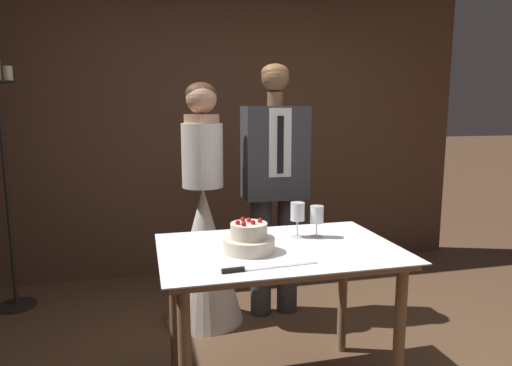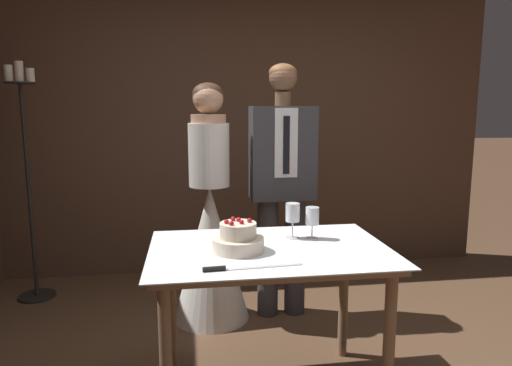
{
  "view_description": "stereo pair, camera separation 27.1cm",
  "coord_description": "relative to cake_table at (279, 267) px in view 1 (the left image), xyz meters",
  "views": [
    {
      "loc": [
        -0.77,
        -1.91,
        1.49
      ],
      "look_at": [
        -0.12,
        0.68,
        1.05
      ],
      "focal_mm": 32.0,
      "sensor_mm": 36.0,
      "label": 1
    },
    {
      "loc": [
        -0.51,
        -1.97,
        1.49
      ],
      "look_at": [
        -0.12,
        0.68,
        1.05
      ],
      "focal_mm": 32.0,
      "sensor_mm": 36.0,
      "label": 2
    }
  ],
  "objects": [
    {
      "name": "tiered_cake",
      "position": [
        -0.16,
        -0.03,
        0.16
      ],
      "size": [
        0.25,
        0.25,
        0.16
      ],
      "color": "beige",
      "rests_on": "cake_table"
    },
    {
      "name": "cake_knife",
      "position": [
        -0.21,
        -0.29,
        0.11
      ],
      "size": [
        0.45,
        0.06,
        0.02
      ],
      "rotation": [
        0.0,
        0.0,
        0.07
      ],
      "color": "silver",
      "rests_on": "cake_table"
    },
    {
      "name": "wine_glass_near",
      "position": [
        0.15,
        0.16,
        0.24
      ],
      "size": [
        0.08,
        0.08,
        0.19
      ],
      "color": "silver",
      "rests_on": "cake_table"
    },
    {
      "name": "cake_table",
      "position": [
        0.0,
        0.0,
        0.0
      ],
      "size": [
        1.2,
        0.81,
        0.8
      ],
      "color": "#8E6B4C",
      "rests_on": "ground_plane"
    },
    {
      "name": "groom",
      "position": [
        0.26,
        0.94,
        0.31
      ],
      "size": [
        0.45,
        0.25,
        1.8
      ],
      "color": "#38383D",
      "rests_on": "ground_plane"
    },
    {
      "name": "wall_back",
      "position": [
        0.12,
        2.01,
        0.61
      ],
      "size": [
        4.54,
        0.12,
        2.62
      ],
      "primitive_type": "cube",
      "color": "#513828",
      "rests_on": "ground_plane"
    },
    {
      "name": "candle_stand",
      "position": [
        -1.62,
        1.5,
        0.24
      ],
      "size": [
        0.28,
        0.28,
        1.84
      ],
      "color": "black",
      "rests_on": "ground_plane"
    },
    {
      "name": "wine_glass_middle",
      "position": [
        0.25,
        0.13,
        0.22
      ],
      "size": [
        0.07,
        0.07,
        0.17
      ],
      "color": "silver",
      "rests_on": "cake_table"
    },
    {
      "name": "bride",
      "position": [
        -0.26,
        0.94,
        -0.08
      ],
      "size": [
        0.54,
        0.54,
        1.67
      ],
      "color": "white",
      "rests_on": "ground_plane"
    }
  ]
}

